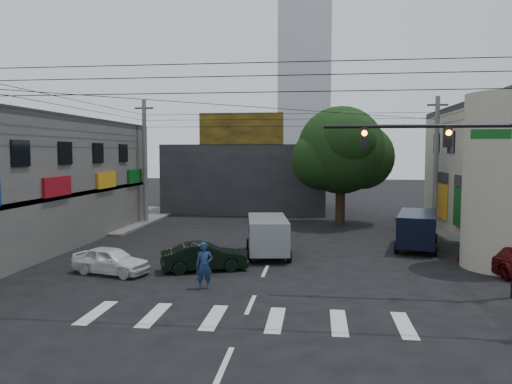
% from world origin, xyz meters
% --- Properties ---
extents(ground, '(160.00, 160.00, 0.00)m').
position_xyz_m(ground, '(0.00, 0.00, 0.00)').
color(ground, black).
rests_on(ground, ground).
extents(sidewalk_far_left, '(16.00, 16.00, 0.15)m').
position_xyz_m(sidewalk_far_left, '(-18.00, 18.00, 0.07)').
color(sidewalk_far_left, '#514F4C').
rests_on(sidewalk_far_left, ground).
extents(corner_column, '(4.00, 4.00, 8.00)m').
position_xyz_m(corner_column, '(11.00, 4.00, 4.00)').
color(corner_column, gray).
rests_on(corner_column, ground).
extents(building_far, '(14.00, 10.00, 6.00)m').
position_xyz_m(building_far, '(-4.00, 26.00, 3.00)').
color(building_far, '#232326').
rests_on(building_far, ground).
extents(billboard, '(7.00, 0.30, 2.60)m').
position_xyz_m(billboard, '(-4.00, 21.10, 7.30)').
color(billboard, olive).
rests_on(billboard, building_far).
extents(tower_distant, '(9.00, 9.00, 44.00)m').
position_xyz_m(tower_distant, '(0.00, 70.00, 22.00)').
color(tower_distant, silver).
rests_on(tower_distant, ground).
extents(street_tree, '(6.40, 6.40, 8.70)m').
position_xyz_m(street_tree, '(4.00, 17.00, 5.47)').
color(street_tree, black).
rests_on(street_tree, ground).
extents(traffic_gantry, '(7.10, 0.35, 7.20)m').
position_xyz_m(traffic_gantry, '(7.82, -1.00, 4.83)').
color(traffic_gantry, black).
rests_on(traffic_gantry, ground).
extents(utility_pole_far_left, '(0.32, 0.32, 9.20)m').
position_xyz_m(utility_pole_far_left, '(-10.50, 16.00, 4.60)').
color(utility_pole_far_left, '#59595B').
rests_on(utility_pole_far_left, ground).
extents(utility_pole_far_right, '(0.32, 0.32, 9.20)m').
position_xyz_m(utility_pole_far_right, '(10.50, 16.00, 4.60)').
color(utility_pole_far_right, '#59595B').
rests_on(utility_pole_far_right, ground).
extents(dark_sedan, '(3.95, 4.78, 1.28)m').
position_xyz_m(dark_sedan, '(-2.74, 1.75, 0.64)').
color(dark_sedan, black).
rests_on(dark_sedan, ground).
extents(white_compact, '(3.24, 4.28, 1.21)m').
position_xyz_m(white_compact, '(-6.69, 0.67, 0.60)').
color(white_compact, silver).
rests_on(white_compact, ground).
extents(maroon_sedan, '(4.69, 5.81, 1.36)m').
position_xyz_m(maroon_sedan, '(10.50, 3.13, 0.68)').
color(maroon_sedan, '#4E0B0C').
rests_on(maroon_sedan, ground).
extents(silver_minivan, '(5.16, 3.27, 1.98)m').
position_xyz_m(silver_minivan, '(-0.22, 5.33, 0.99)').
color(silver_minivan, gray).
rests_on(silver_minivan, ground).
extents(navy_van, '(5.85, 4.07, 2.01)m').
position_xyz_m(navy_van, '(7.81, 8.20, 1.00)').
color(navy_van, black).
rests_on(navy_van, ground).
extents(traffic_officer, '(0.84, 0.70, 1.84)m').
position_xyz_m(traffic_officer, '(-2.07, -1.18, 0.92)').
color(traffic_officer, '#162A4E').
rests_on(traffic_officer, ground).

